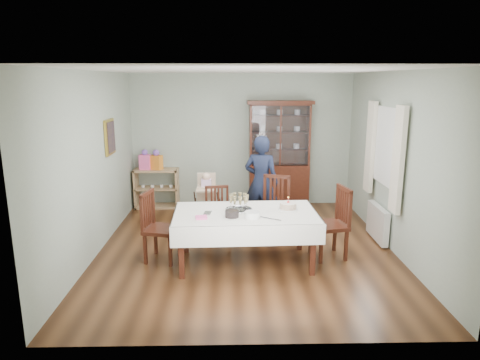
{
  "coord_description": "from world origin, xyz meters",
  "views": [
    {
      "loc": [
        -0.23,
        -6.26,
        2.56
      ],
      "look_at": [
        -0.08,
        0.2,
        1.05
      ],
      "focal_mm": 32.0,
      "sensor_mm": 36.0,
      "label": 1
    }
  ],
  "objects_px": {
    "birthday_cake": "(288,206)",
    "woman": "(261,182)",
    "china_cabinet": "(279,153)",
    "high_chair": "(207,206)",
    "dining_table": "(245,237)",
    "gift_bag_pink": "(145,161)",
    "gift_bag_orange": "(156,161)",
    "chair_end_right": "(330,237)",
    "champagne_tray": "(239,205)",
    "chair_far_right": "(274,221)",
    "chair_far_left": "(218,226)",
    "sideboard": "(157,188)",
    "chair_end_left": "(161,240)"
  },
  "relations": [
    {
      "from": "china_cabinet",
      "to": "high_chair",
      "type": "distance_m",
      "value": 1.99
    },
    {
      "from": "high_chair",
      "to": "chair_end_right",
      "type": "bearing_deg",
      "value": -37.04
    },
    {
      "from": "sideboard",
      "to": "gift_bag_pink",
      "type": "xyz_separation_m",
      "value": [
        -0.21,
        -0.02,
        0.58
      ]
    },
    {
      "from": "birthday_cake",
      "to": "china_cabinet",
      "type": "bearing_deg",
      "value": 86.56
    },
    {
      "from": "champagne_tray",
      "to": "dining_table",
      "type": "bearing_deg",
      "value": -44.94
    },
    {
      "from": "sideboard",
      "to": "birthday_cake",
      "type": "bearing_deg",
      "value": -49.16
    },
    {
      "from": "gift_bag_orange",
      "to": "chair_far_left",
      "type": "bearing_deg",
      "value": -56.39
    },
    {
      "from": "chair_far_right",
      "to": "gift_bag_pink",
      "type": "distance_m",
      "value": 3.13
    },
    {
      "from": "china_cabinet",
      "to": "gift_bag_pink",
      "type": "xyz_separation_m",
      "value": [
        -2.71,
        0.0,
        -0.14
      ]
    },
    {
      "from": "chair_end_left",
      "to": "gift_bag_pink",
      "type": "distance_m",
      "value": 2.85
    },
    {
      "from": "dining_table",
      "to": "high_chair",
      "type": "bearing_deg",
      "value": 111.62
    },
    {
      "from": "gift_bag_orange",
      "to": "sideboard",
      "type": "bearing_deg",
      "value": 137.32
    },
    {
      "from": "chair_end_right",
      "to": "champagne_tray",
      "type": "bearing_deg",
      "value": -96.95
    },
    {
      "from": "chair_end_left",
      "to": "birthday_cake",
      "type": "bearing_deg",
      "value": -77.52
    },
    {
      "from": "chair_far_left",
      "to": "champagne_tray",
      "type": "relative_size",
      "value": 2.33
    },
    {
      "from": "chair_far_right",
      "to": "chair_far_left",
      "type": "bearing_deg",
      "value": -156.08
    },
    {
      "from": "sideboard",
      "to": "champagne_tray",
      "type": "relative_size",
      "value": 2.35
    },
    {
      "from": "chair_end_right",
      "to": "woman",
      "type": "height_order",
      "value": "woman"
    },
    {
      "from": "china_cabinet",
      "to": "chair_far_right",
      "type": "distance_m",
      "value": 2.04
    },
    {
      "from": "chair_far_right",
      "to": "gift_bag_pink",
      "type": "relative_size",
      "value": 2.53
    },
    {
      "from": "woman",
      "to": "sideboard",
      "type": "bearing_deg",
      "value": -13.04
    },
    {
      "from": "champagne_tray",
      "to": "sideboard",
      "type": "bearing_deg",
      "value": 120.9
    },
    {
      "from": "dining_table",
      "to": "gift_bag_orange",
      "type": "xyz_separation_m",
      "value": [
        -1.7,
        2.8,
        0.6
      ]
    },
    {
      "from": "chair_end_right",
      "to": "gift_bag_orange",
      "type": "xyz_separation_m",
      "value": [
        -2.96,
        2.61,
        0.67
      ]
    },
    {
      "from": "woman",
      "to": "champagne_tray",
      "type": "relative_size",
      "value": 4.32
    },
    {
      "from": "high_chair",
      "to": "champagne_tray",
      "type": "distance_m",
      "value": 1.67
    },
    {
      "from": "chair_far_left",
      "to": "woman",
      "type": "height_order",
      "value": "woman"
    },
    {
      "from": "chair_end_left",
      "to": "gift_bag_pink",
      "type": "bearing_deg",
      "value": 27.93
    },
    {
      "from": "dining_table",
      "to": "woman",
      "type": "relative_size",
      "value": 1.24
    },
    {
      "from": "china_cabinet",
      "to": "chair_far_right",
      "type": "xyz_separation_m",
      "value": [
        -0.28,
        -1.85,
        -0.81
      ]
    },
    {
      "from": "china_cabinet",
      "to": "chair_far_left",
      "type": "distance_m",
      "value": 2.43
    },
    {
      "from": "sideboard",
      "to": "birthday_cake",
      "type": "distance_m",
      "value": 3.6
    },
    {
      "from": "chair_far_right",
      "to": "high_chair",
      "type": "distance_m",
      "value": 1.31
    },
    {
      "from": "dining_table",
      "to": "chair_end_left",
      "type": "xyz_separation_m",
      "value": [
        -1.22,
        0.13,
        -0.08
      ]
    },
    {
      "from": "high_chair",
      "to": "gift_bag_pink",
      "type": "bearing_deg",
      "value": 136.92
    },
    {
      "from": "chair_far_left",
      "to": "chair_end_right",
      "type": "xyz_separation_m",
      "value": [
        1.66,
        -0.66,
        0.05
      ]
    },
    {
      "from": "dining_table",
      "to": "woman",
      "type": "distance_m",
      "value": 1.61
    },
    {
      "from": "sideboard",
      "to": "chair_far_left",
      "type": "xyz_separation_m",
      "value": [
        1.31,
        -1.97,
        -0.13
      ]
    },
    {
      "from": "dining_table",
      "to": "chair_end_left",
      "type": "relative_size",
      "value": 2.0
    },
    {
      "from": "high_chair",
      "to": "sideboard",
      "type": "bearing_deg",
      "value": 131.46
    },
    {
      "from": "china_cabinet",
      "to": "sideboard",
      "type": "height_order",
      "value": "china_cabinet"
    },
    {
      "from": "high_chair",
      "to": "birthday_cake",
      "type": "relative_size",
      "value": 3.6
    },
    {
      "from": "dining_table",
      "to": "chair_far_right",
      "type": "xyz_separation_m",
      "value": [
        0.5,
        0.95,
        -0.08
      ]
    },
    {
      "from": "dining_table",
      "to": "champagne_tray",
      "type": "xyz_separation_m",
      "value": [
        -0.09,
        0.09,
        0.45
      ]
    },
    {
      "from": "dining_table",
      "to": "gift_bag_pink",
      "type": "relative_size",
      "value": 4.98
    },
    {
      "from": "dining_table",
      "to": "champagne_tray",
      "type": "bearing_deg",
      "value": 135.06
    },
    {
      "from": "chair_far_left",
      "to": "chair_end_right",
      "type": "relative_size",
      "value": 0.85
    },
    {
      "from": "birthday_cake",
      "to": "woman",
      "type": "bearing_deg",
      "value": 101.55
    },
    {
      "from": "china_cabinet",
      "to": "high_chair",
      "type": "bearing_deg",
      "value": -139.65
    },
    {
      "from": "china_cabinet",
      "to": "chair_far_left",
      "type": "height_order",
      "value": "china_cabinet"
    }
  ]
}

